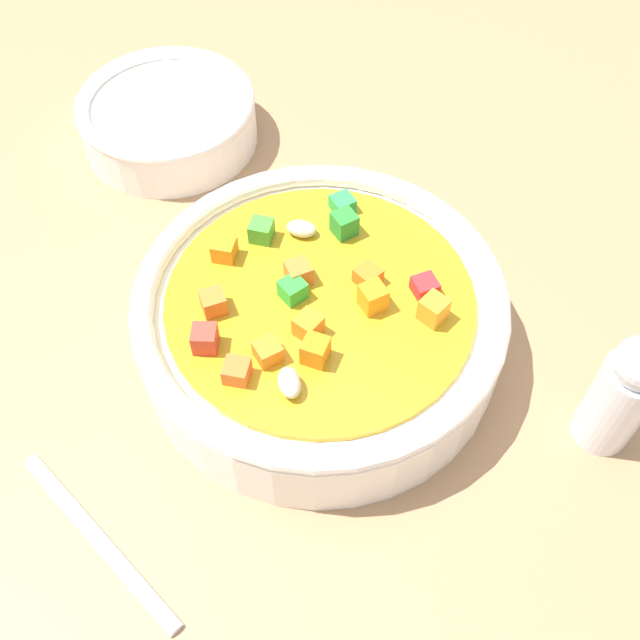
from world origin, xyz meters
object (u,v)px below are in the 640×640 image
object	(u,v)px
soup_bowl_main	(320,317)
side_bowl_small	(168,118)
spoon	(175,628)
pepper_shaker	(623,393)

from	to	relation	value
soup_bowl_main	side_bowl_small	distance (cm)	21.60
spoon	pepper_shaker	bearing A→B (deg)	69.68
spoon	pepper_shaker	xyz separation A→B (cm)	(-7.60, -23.21, 3.64)
side_bowl_small	soup_bowl_main	bearing A→B (deg)	167.27
spoon	side_bowl_small	size ratio (longest dim) A/B	1.64
soup_bowl_main	pepper_shaker	bearing A→B (deg)	-154.07
side_bowl_small	pepper_shaker	size ratio (longest dim) A/B	1.55
spoon	pepper_shaker	world-z (taller)	pepper_shaker
soup_bowl_main	side_bowl_small	size ratio (longest dim) A/B	1.63
spoon	pepper_shaker	size ratio (longest dim) A/B	2.54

